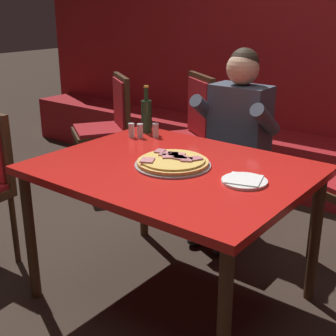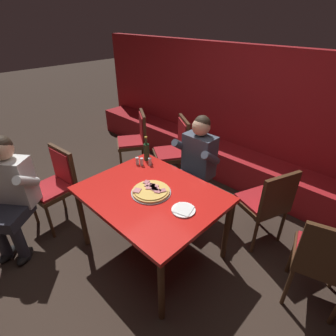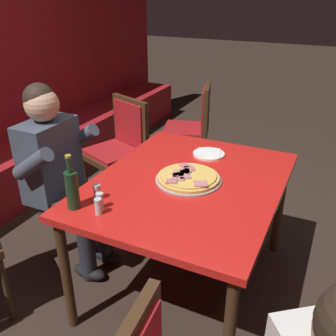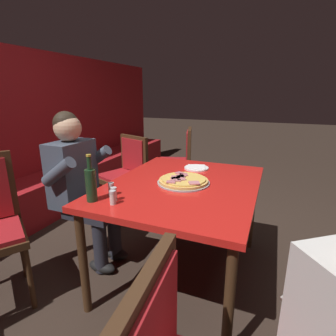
{
  "view_description": "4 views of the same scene",
  "coord_description": "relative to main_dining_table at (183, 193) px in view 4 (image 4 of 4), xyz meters",
  "views": [
    {
      "loc": [
        1.34,
        -1.76,
        1.55
      ],
      "look_at": [
        -0.05,
        0.03,
        0.74
      ],
      "focal_mm": 50.0,
      "sensor_mm": 36.0,
      "label": 1
    },
    {
      "loc": [
        1.53,
        -1.34,
        2.25
      ],
      "look_at": [
        -0.03,
        0.26,
        0.92
      ],
      "focal_mm": 28.0,
      "sensor_mm": 36.0,
      "label": 2
    },
    {
      "loc": [
        -1.78,
        -0.72,
        1.79
      ],
      "look_at": [
        -0.05,
        0.11,
        0.85
      ],
      "focal_mm": 40.0,
      "sensor_mm": 36.0,
      "label": 3
    },
    {
      "loc": [
        -1.72,
        -0.59,
        1.41
      ],
      "look_at": [
        0.18,
        0.2,
        0.82
      ],
      "focal_mm": 28.0,
      "sensor_mm": 36.0,
      "label": 4
    }
  ],
  "objects": [
    {
      "name": "diner_seated_blue_shirt",
      "position": [
        -0.14,
        0.82,
        0.01
      ],
      "size": [
        0.53,
        0.53,
        1.27
      ],
      "color": "black",
      "rests_on": "ground_plane"
    },
    {
      "name": "ground_plane",
      "position": [
        0.0,
        0.0,
        -0.7
      ],
      "size": [
        24.0,
        24.0,
        0.0
      ],
      "primitive_type": "plane",
      "color": "#33261E"
    },
    {
      "name": "main_dining_table",
      "position": [
        0.0,
        0.0,
        0.0
      ],
      "size": [
        1.32,
        1.04,
        0.77
      ],
      "color": "#422816",
      "rests_on": "ground_plane"
    },
    {
      "name": "shaker_black_pepper",
      "position": [
        -0.4,
        0.35,
        0.11
      ],
      "size": [
        0.04,
        0.04,
        0.09
      ],
      "color": "silver",
      "rests_on": "main_dining_table"
    },
    {
      "name": "dining_chair_near_left",
      "position": [
        0.75,
        0.95,
        -0.14
      ],
      "size": [
        0.57,
        0.57,
        0.94
      ],
      "color": "#422816",
      "rests_on": "ground_plane"
    },
    {
      "name": "pizza",
      "position": [
        0.0,
        -0.0,
        0.09
      ],
      "size": [
        0.38,
        0.38,
        0.05
      ],
      "color": "#9E9EA3",
      "rests_on": "main_dining_table"
    },
    {
      "name": "shaker_oregano",
      "position": [
        -0.52,
        0.26,
        0.11
      ],
      "size": [
        0.04,
        0.04,
        0.09
      ],
      "color": "silver",
      "rests_on": "main_dining_table"
    },
    {
      "name": "beer_bottle",
      "position": [
        -0.52,
        0.41,
        0.19
      ],
      "size": [
        0.07,
        0.07,
        0.29
      ],
      "color": "#19381E",
      "rests_on": "main_dining_table"
    },
    {
      "name": "plate_white_paper",
      "position": [
        0.4,
        0.02,
        0.08
      ],
      "size": [
        0.21,
        0.21,
        0.02
      ],
      "color": "white",
      "rests_on": "main_dining_table"
    },
    {
      "name": "booth_bench",
      "position": [
        0.0,
        1.86,
        -0.47
      ],
      "size": [
        6.46,
        0.48,
        0.46
      ],
      "primitive_type": "cube",
      "color": "#A3191E",
      "rests_on": "ground_plane"
    },
    {
      "name": "dining_chair_side_aisle",
      "position": [
        1.43,
        0.55,
        -0.12
      ],
      "size": [
        0.55,
        0.55,
        0.97
      ],
      "color": "#422816",
      "rests_on": "ground_plane"
    },
    {
      "name": "shaker_parmesan",
      "position": [
        -0.47,
        0.29,
        0.11
      ],
      "size": [
        0.04,
        0.04,
        0.09
      ],
      "color": "silver",
      "rests_on": "main_dining_table"
    }
  ]
}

